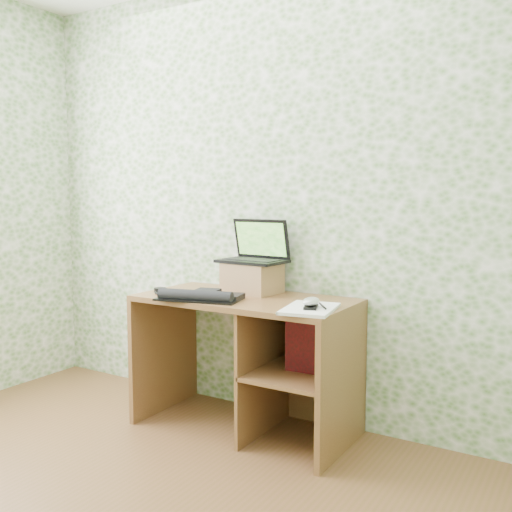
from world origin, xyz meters
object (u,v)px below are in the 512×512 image
Objects in this scene: keyboard at (202,296)px; notepad at (310,309)px; riser at (252,278)px; laptop at (256,252)px; desk at (260,345)px.

keyboard is 0.62m from notepad.
laptop reaches higher than riser.
riser reaches higher than notepad.
desk is at bearing 30.11° from keyboard.
notepad is at bearing -8.94° from keyboard.
laptop is 0.84× the size of keyboard.
riser reaches higher than desk.
keyboard is at bearing -108.50° from riser.
laptop is 1.15× the size of notepad.
laptop reaches higher than notepad.
keyboard is (-0.23, -0.22, 0.29)m from desk.
laptop is 0.45m from keyboard.
riser reaches higher than keyboard.
laptop is 0.65m from notepad.
keyboard is 1.37× the size of notepad.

